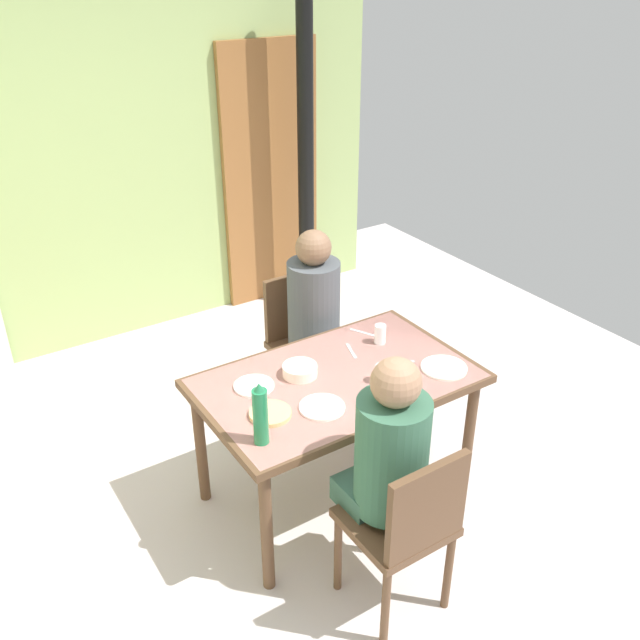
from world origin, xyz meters
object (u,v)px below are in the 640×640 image
serving_bowl_center (300,370)px  chair_near_diner (407,524)px  chair_far_diner (303,337)px  person_near_diner (389,451)px  dining_table (337,391)px  water_bottle_green_near (260,415)px  person_far_diner (315,304)px

serving_bowl_center → chair_near_diner: bearing=-92.3°
chair_near_diner → chair_far_diner: bearing=73.5°
chair_far_diner → serving_bowl_center: (-0.42, -0.65, 0.26)m
chair_far_diner → person_near_diner: bearing=72.0°
chair_near_diner → chair_far_diner: same height
chair_near_diner → chair_far_diner: 1.59m
person_near_diner → serving_bowl_center: person_near_diner is taller
dining_table → person_near_diner: bearing=-105.5°
chair_near_diner → water_bottle_green_near: bearing=124.8°
chair_far_diner → water_bottle_green_near: 1.34m
chair_near_diner → water_bottle_green_near: 0.75m
water_bottle_green_near → person_near_diner: bearing=-46.9°
person_far_diner → serving_bowl_center: bearing=50.8°
water_bottle_green_near → chair_far_diner: bearing=50.5°
person_near_diner → water_bottle_green_near: size_ratio=2.61×
person_far_diner → water_bottle_green_near: 1.19m
dining_table → serving_bowl_center: (-0.14, 0.12, 0.10)m
person_near_diner → chair_far_diner: bearing=72.0°
dining_table → serving_bowl_center: serving_bowl_center is taller
water_bottle_green_near → serving_bowl_center: bearing=40.8°
dining_table → person_far_diner: person_far_diner is taller
dining_table → water_bottle_green_near: 0.63m
dining_table → chair_near_diner: 0.80m
chair_near_diner → person_far_diner: 1.49m
chair_near_diner → person_near_diner: (-0.00, 0.14, 0.28)m
chair_far_diner → person_far_diner: (0.00, -0.14, 0.28)m
chair_near_diner → serving_bowl_center: 0.92m
dining_table → serving_bowl_center: bearing=139.5°
dining_table → water_bottle_green_near: water_bottle_green_near is taller
person_far_diner → water_bottle_green_near: (-0.82, -0.86, 0.08)m
person_far_diner → serving_bowl_center: 0.66m
person_far_diner → water_bottle_green_near: bearing=46.3°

